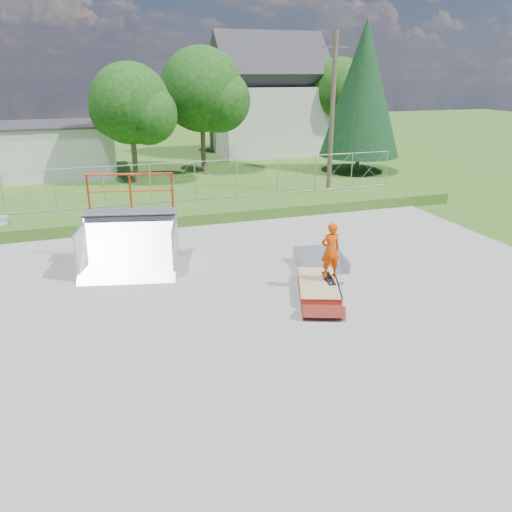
# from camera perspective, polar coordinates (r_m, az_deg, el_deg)

# --- Properties ---
(ground) EXTENTS (120.00, 120.00, 0.00)m
(ground) POSITION_cam_1_polar(r_m,az_deg,el_deg) (13.93, 2.04, -5.68)
(ground) COLOR #375F1B
(ground) RESTS_ON ground
(concrete_pad) EXTENTS (20.00, 16.00, 0.04)m
(concrete_pad) POSITION_cam_1_polar(r_m,az_deg,el_deg) (13.92, 2.04, -5.60)
(concrete_pad) COLOR gray
(concrete_pad) RESTS_ON ground
(grass_berm) EXTENTS (24.00, 3.00, 0.50)m
(grass_berm) POSITION_cam_1_polar(r_m,az_deg,el_deg) (22.45, -6.35, 5.13)
(grass_berm) COLOR #375F1B
(grass_berm) RESTS_ON ground
(grind_box) EXTENTS (1.86, 2.56, 0.34)m
(grind_box) POSITION_cam_1_polar(r_m,az_deg,el_deg) (14.74, 7.13, -3.57)
(grind_box) COLOR maroon
(grind_box) RESTS_ON concrete_pad
(quarter_pipe) EXTENTS (3.45, 3.11, 2.97)m
(quarter_pipe) POSITION_cam_1_polar(r_m,az_deg,el_deg) (16.27, -14.47, 3.19)
(quarter_pipe) COLOR #ACAFB4
(quarter_pipe) RESTS_ON concrete_pad
(flat_bank_ramp) EXTENTS (1.84, 1.92, 0.48)m
(flat_bank_ramp) POSITION_cam_1_polar(r_m,az_deg,el_deg) (16.57, 7.46, -0.57)
(flat_bank_ramp) COLOR #ACAFB4
(flat_bank_ramp) RESTS_ON concrete_pad
(skateboard) EXTENTS (0.33, 0.82, 0.13)m
(skateboard) POSITION_cam_1_polar(r_m,az_deg,el_deg) (14.81, 8.33, -2.59)
(skateboard) COLOR black
(skateboard) RESTS_ON grind_box
(skater) EXTENTS (0.60, 0.40, 1.63)m
(skater) POSITION_cam_1_polar(r_m,az_deg,el_deg) (14.52, 8.50, 0.38)
(skater) COLOR #E24303
(skater) RESTS_ON grind_box
(chain_link_fence) EXTENTS (20.00, 0.06, 1.80)m
(chain_link_fence) POSITION_cam_1_polar(r_m,az_deg,el_deg) (23.14, -6.99, 8.49)
(chain_link_fence) COLOR #9B9EA4
(chain_link_fence) RESTS_ON grass_berm
(utility_building_flat) EXTENTS (10.00, 6.00, 3.00)m
(utility_building_flat) POSITION_cam_1_polar(r_m,az_deg,el_deg) (34.23, -24.56, 10.86)
(utility_building_flat) COLOR #B8B8B3
(utility_building_flat) RESTS_ON ground
(gable_house) EXTENTS (8.40, 6.08, 8.94)m
(gable_house) POSITION_cam_1_polar(r_m,az_deg,el_deg) (40.09, 1.39, 17.15)
(gable_house) COLOR #B8B8B3
(gable_house) RESTS_ON ground
(utility_pole) EXTENTS (0.24, 0.24, 8.00)m
(utility_pole) POSITION_cam_1_polar(r_m,az_deg,el_deg) (26.61, 8.69, 15.62)
(utility_pole) COLOR brown
(utility_pole) RESTS_ON ground
(tree_left_near) EXTENTS (4.76, 4.48, 6.65)m
(tree_left_near) POSITION_cam_1_polar(r_m,az_deg,el_deg) (29.73, -13.65, 16.24)
(tree_left_near) COLOR brown
(tree_left_near) RESTS_ON ground
(tree_center) EXTENTS (5.44, 5.12, 7.60)m
(tree_center) POSITION_cam_1_polar(r_m,az_deg,el_deg) (32.36, -5.68, 18.06)
(tree_center) COLOR brown
(tree_center) RESTS_ON ground
(tree_right_far) EXTENTS (5.10, 4.80, 7.12)m
(tree_right_far) POSITION_cam_1_polar(r_m,az_deg,el_deg) (40.17, 9.96, 17.88)
(tree_right_far) COLOR brown
(tree_right_far) RESTS_ON ground
(tree_back_mid) EXTENTS (4.08, 3.84, 5.70)m
(tree_back_mid) POSITION_cam_1_polar(r_m,az_deg,el_deg) (40.80, -4.77, 16.85)
(tree_back_mid) COLOR brown
(tree_back_mid) RESTS_ON ground
(conifer_tree) EXTENTS (5.04, 5.04, 9.10)m
(conifer_tree) POSITION_cam_1_polar(r_m,az_deg,el_deg) (33.08, 12.09, 18.14)
(conifer_tree) COLOR brown
(conifer_tree) RESTS_ON ground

